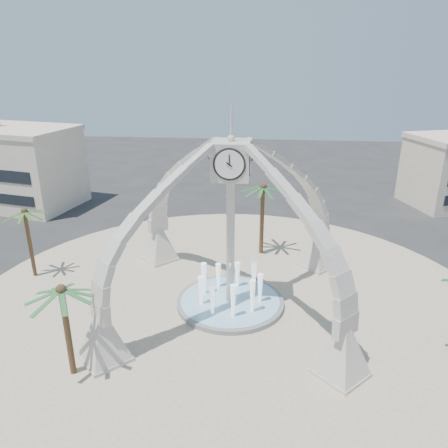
# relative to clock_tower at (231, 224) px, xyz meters

# --- Properties ---
(ground) EXTENTS (140.00, 140.00, 0.00)m
(ground) POSITION_rel_clock_tower_xyz_m (0.00, 0.00, -6.49)
(ground) COLOR #282828
(ground) RESTS_ON ground
(plaza) EXTENTS (40.00, 40.00, 0.06)m
(plaza) POSITION_rel_clock_tower_xyz_m (0.00, 0.00, -6.46)
(plaza) COLOR beige
(plaza) RESTS_ON ground
(clock_tower) EXTENTS (17.94, 17.94, 16.30)m
(clock_tower) POSITION_rel_clock_tower_xyz_m (0.00, 0.00, 0.00)
(clock_tower) COLOR beige
(clock_tower) RESTS_ON ground
(fountain) EXTENTS (8.00, 8.00, 3.62)m
(fountain) POSITION_rel_clock_tower_xyz_m (0.00, 0.00, -6.20)
(fountain) COLOR gray
(fountain) RESTS_ON ground
(palm_west) EXTENTS (3.89, 3.89, 6.47)m
(palm_west) POSITION_rel_clock_tower_xyz_m (-16.87, 2.94, -0.75)
(palm_west) COLOR brown
(palm_west) RESTS_ON ground
(palm_north) EXTENTS (4.92, 4.92, 7.33)m
(palm_north) POSITION_rel_clock_tower_xyz_m (2.10, 9.46, -0.03)
(palm_north) COLOR brown
(palm_north) RESTS_ON ground
(palm_south) EXTENTS (4.91, 4.91, 6.31)m
(palm_south) POSITION_rel_clock_tower_xyz_m (-8.52, -8.45, -0.97)
(palm_south) COLOR brown
(palm_south) RESTS_ON ground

